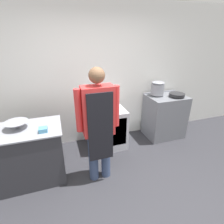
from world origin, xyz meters
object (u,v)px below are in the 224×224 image
(mixing_bowl, at_px, (17,125))
(saute_pan, at_px, (177,95))
(stove, at_px, (164,116))
(plastic_tub, at_px, (43,130))
(stock_pot, at_px, (158,88))
(fridge_unit, at_px, (107,128))
(person_cook, at_px, (98,122))

(mixing_bowl, relative_size, saute_pan, 1.05)
(stove, distance_m, plastic_tub, 2.55)
(stock_pot, relative_size, saute_pan, 0.90)
(fridge_unit, relative_size, person_cook, 0.46)
(fridge_unit, xyz_separation_m, person_cook, (-0.37, -0.83, 0.58))
(plastic_tub, relative_size, saute_pan, 0.36)
(person_cook, height_order, mixing_bowl, person_cook)
(fridge_unit, bearing_deg, mixing_bowl, -162.69)
(mixing_bowl, height_order, stock_pot, stock_pot)
(stove, xyz_separation_m, person_cook, (-1.68, -0.82, 0.52))
(person_cook, bearing_deg, mixing_bowl, 161.02)
(fridge_unit, relative_size, saute_pan, 2.56)
(stove, bearing_deg, plastic_tub, -164.79)
(mixing_bowl, bearing_deg, fridge_unit, 17.31)
(stock_pot, bearing_deg, mixing_bowl, -168.06)
(mixing_bowl, relative_size, plastic_tub, 2.89)
(saute_pan, bearing_deg, plastic_tub, -167.89)
(mixing_bowl, bearing_deg, stock_pot, 11.94)
(plastic_tub, xyz_separation_m, stock_pot, (2.24, 0.77, 0.18))
(fridge_unit, bearing_deg, stove, -0.61)
(fridge_unit, height_order, saute_pan, saute_pan)
(mixing_bowl, distance_m, stock_pot, 2.66)
(fridge_unit, relative_size, plastic_tub, 7.04)
(fridge_unit, bearing_deg, person_cook, -113.92)
(stove, height_order, person_cook, person_cook)
(saute_pan, bearing_deg, person_cook, -158.82)
(person_cook, height_order, plastic_tub, person_cook)
(stove, xyz_separation_m, saute_pan, (0.16, -0.11, 0.51))
(plastic_tub, bearing_deg, saute_pan, 12.11)
(stove, bearing_deg, fridge_unit, 179.39)
(saute_pan, bearing_deg, fridge_unit, 175.37)
(person_cook, xyz_separation_m, saute_pan, (1.84, 0.71, -0.01))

